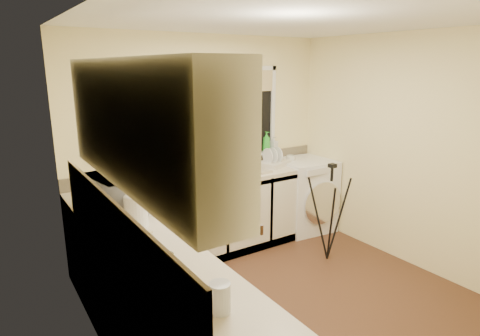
% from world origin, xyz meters
% --- Properties ---
extents(floor, '(3.20, 3.20, 0.00)m').
position_xyz_m(floor, '(0.00, 0.00, 0.00)').
color(floor, '#4F2E1F').
rests_on(floor, ground).
extents(ceiling, '(3.20, 3.20, 0.00)m').
position_xyz_m(ceiling, '(0.00, 0.00, 2.45)').
color(ceiling, white).
rests_on(ceiling, ground).
extents(wall_back, '(3.20, 0.00, 3.20)m').
position_xyz_m(wall_back, '(0.00, 1.50, 1.23)').
color(wall_back, '#FEEDA9').
rests_on(wall_back, ground).
extents(wall_front, '(3.20, 0.00, 3.20)m').
position_xyz_m(wall_front, '(0.00, -1.50, 1.23)').
color(wall_front, '#FEEDA9').
rests_on(wall_front, ground).
extents(wall_left, '(0.00, 3.00, 3.00)m').
position_xyz_m(wall_left, '(-1.60, 0.00, 1.23)').
color(wall_left, '#FEEDA9').
rests_on(wall_left, ground).
extents(wall_right, '(0.00, 3.00, 3.00)m').
position_xyz_m(wall_right, '(1.60, 0.00, 1.23)').
color(wall_right, '#FEEDA9').
rests_on(wall_right, ground).
extents(base_cabinet_back, '(2.55, 0.60, 0.86)m').
position_xyz_m(base_cabinet_back, '(-0.33, 1.20, 0.43)').
color(base_cabinet_back, silver).
rests_on(base_cabinet_back, floor).
extents(base_cabinet_left, '(0.54, 2.40, 0.86)m').
position_xyz_m(base_cabinet_left, '(-1.30, -0.30, 0.43)').
color(base_cabinet_left, silver).
rests_on(base_cabinet_left, floor).
extents(worktop_back, '(3.20, 0.60, 0.04)m').
position_xyz_m(worktop_back, '(0.00, 1.20, 0.88)').
color(worktop_back, beige).
rests_on(worktop_back, base_cabinet_back).
extents(worktop_left, '(0.60, 2.40, 0.04)m').
position_xyz_m(worktop_left, '(-1.30, -0.30, 0.88)').
color(worktop_left, beige).
rests_on(worktop_left, base_cabinet_left).
extents(upper_cabinet, '(0.28, 1.90, 0.70)m').
position_xyz_m(upper_cabinet, '(-1.44, -0.45, 1.80)').
color(upper_cabinet, silver).
rests_on(upper_cabinet, wall_left).
extents(splashback_left, '(0.02, 2.40, 0.45)m').
position_xyz_m(splashback_left, '(-1.59, -0.30, 1.12)').
color(splashback_left, beige).
rests_on(splashback_left, wall_left).
extents(splashback_back, '(3.20, 0.02, 0.14)m').
position_xyz_m(splashback_back, '(0.00, 1.49, 0.97)').
color(splashback_back, beige).
rests_on(splashback_back, wall_back).
extents(window_glass, '(1.50, 0.02, 1.00)m').
position_xyz_m(window_glass, '(0.20, 1.49, 1.55)').
color(window_glass, black).
rests_on(window_glass, wall_back).
extents(window_blind, '(1.50, 0.02, 0.25)m').
position_xyz_m(window_blind, '(0.20, 1.46, 1.92)').
color(window_blind, tan).
rests_on(window_blind, wall_back).
extents(windowsill, '(1.60, 0.14, 0.03)m').
position_xyz_m(windowsill, '(0.20, 1.43, 1.04)').
color(windowsill, white).
rests_on(windowsill, wall_back).
extents(sink, '(0.82, 0.46, 0.03)m').
position_xyz_m(sink, '(0.20, 1.20, 0.91)').
color(sink, tan).
rests_on(sink, worktop_back).
extents(faucet, '(0.03, 0.03, 0.24)m').
position_xyz_m(faucet, '(0.20, 1.38, 1.02)').
color(faucet, silver).
rests_on(faucet, worktop_back).
extents(washing_machine, '(0.72, 0.70, 0.93)m').
position_xyz_m(washing_machine, '(1.28, 1.16, 0.47)').
color(washing_machine, white).
rests_on(washing_machine, floor).
extents(laptop, '(0.37, 0.36, 0.23)m').
position_xyz_m(laptop, '(-0.48, 1.16, 0.96)').
color(laptop, '#ADACB5').
rests_on(laptop, worktop_back).
extents(kettle, '(0.18, 0.18, 0.24)m').
position_xyz_m(kettle, '(-1.25, 0.28, 1.02)').
color(kettle, white).
rests_on(kettle, worktop_left).
extents(dish_rack, '(0.45, 0.39, 0.06)m').
position_xyz_m(dish_rack, '(0.83, 1.24, 0.93)').
color(dish_rack, beige).
rests_on(dish_rack, worktop_back).
extents(tripod, '(0.60, 0.60, 1.10)m').
position_xyz_m(tripod, '(0.91, 0.34, 0.55)').
color(tripod, black).
rests_on(tripod, floor).
extents(glass_jug, '(0.11, 0.11, 0.16)m').
position_xyz_m(glass_jug, '(-1.28, -1.04, 0.98)').
color(glass_jug, silver).
rests_on(glass_jug, worktop_left).
extents(steel_jar, '(0.08, 0.08, 0.11)m').
position_xyz_m(steel_jar, '(-1.32, -0.14, 0.96)').
color(steel_jar, silver).
rests_on(steel_jar, worktop_left).
extents(microwave, '(0.47, 0.62, 0.31)m').
position_xyz_m(microwave, '(-1.27, 0.69, 1.06)').
color(microwave, silver).
rests_on(microwave, worktop_left).
extents(plant_a, '(0.12, 0.09, 0.21)m').
position_xyz_m(plant_a, '(-0.34, 1.40, 1.16)').
color(plant_a, '#999999').
rests_on(plant_a, windowsill).
extents(plant_b, '(0.16, 0.14, 0.26)m').
position_xyz_m(plant_b, '(-0.10, 1.40, 1.18)').
color(plant_b, '#999999').
rests_on(plant_b, windowsill).
extents(plant_c, '(0.17, 0.17, 0.25)m').
position_xyz_m(plant_c, '(0.16, 1.43, 1.18)').
color(plant_c, '#999999').
rests_on(plant_c, windowsill).
extents(plant_d, '(0.23, 0.20, 0.25)m').
position_xyz_m(plant_d, '(0.52, 1.42, 1.17)').
color(plant_d, '#999999').
rests_on(plant_d, windowsill).
extents(soap_bottle_green, '(0.12, 0.12, 0.26)m').
position_xyz_m(soap_bottle_green, '(0.83, 1.39, 1.18)').
color(soap_bottle_green, green).
rests_on(soap_bottle_green, windowsill).
extents(soap_bottle_clear, '(0.10, 0.10, 0.18)m').
position_xyz_m(soap_bottle_clear, '(0.95, 1.40, 1.14)').
color(soap_bottle_clear, '#999999').
rests_on(soap_bottle_clear, windowsill).
extents(cup_back, '(0.15, 0.15, 0.09)m').
position_xyz_m(cup_back, '(1.12, 1.26, 0.95)').
color(cup_back, silver).
rests_on(cup_back, worktop_back).
extents(cup_left, '(0.11, 0.11, 0.10)m').
position_xyz_m(cup_left, '(-1.33, -0.47, 0.95)').
color(cup_left, '#EDE5C3').
rests_on(cup_left, worktop_left).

